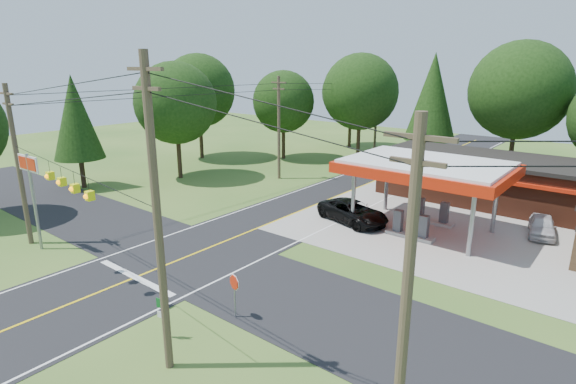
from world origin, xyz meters
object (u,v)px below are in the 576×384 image
Objects in this scene: big_stop_sign at (31,181)px; octagonal_stop_sign at (234,286)px; suv_car at (353,212)px; gas_canopy at (426,170)px; sedan_car at (542,226)px.

big_stop_sign is 15.39m from octagonal_stop_sign.
big_stop_sign is (-12.50, -16.37, 3.60)m from suv_car.
octagonal_stop_sign is at bearing -97.12° from gas_canopy.
suv_car is at bearing 99.87° from octagonal_stop_sign.
sedan_car is at bearing 30.81° from gas_canopy.
gas_canopy is 2.70× the size of sedan_car.
gas_canopy is 24.77m from big_stop_sign.
gas_canopy is 16.36m from octagonal_stop_sign.
octagonal_stop_sign is (-8.71, -20.01, 0.90)m from sedan_car.
gas_canopy reaches higher than octagonal_stop_sign.
sedan_car is 21.84m from octagonal_stop_sign.
octagonal_stop_sign is at bearing 7.58° from big_stop_sign.
suv_car is 1.42× the size of sedan_car.
suv_car is at bearing 52.63° from big_stop_sign.
suv_car is 0.93× the size of big_stop_sign.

